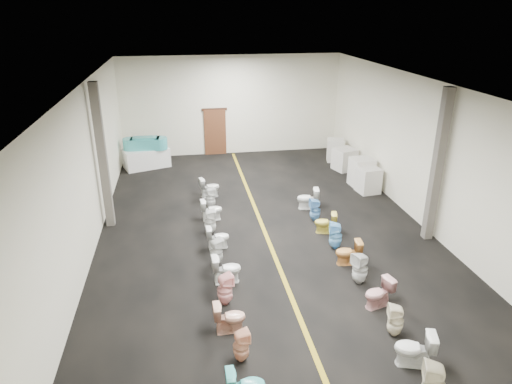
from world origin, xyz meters
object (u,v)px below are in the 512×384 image
toilet_left_10 (209,187)px  toilet_right_3 (379,293)px  toilet_left_6 (218,237)px  toilet_right_9 (308,198)px  display_table (147,158)px  toilet_left_4 (226,269)px  toilet_left_1 (241,346)px  toilet_left_9 (211,198)px  appliance_crate_b (361,172)px  toilet_right_1 (414,349)px  toilet_right_8 (315,210)px  toilet_right_0 (434,384)px  toilet_left_2 (229,317)px  toilet_left_8 (211,210)px  toilet_right_6 (336,236)px  appliance_crate_a (368,180)px  toilet_right_5 (348,253)px  toilet_left_5 (216,252)px  toilet_right_7 (325,223)px  toilet_right_4 (360,268)px  appliance_crate_c (345,159)px  toilet_right_2 (396,320)px  toilet_left_7 (210,221)px  appliance_crate_d (335,150)px  toilet_left_3 (225,290)px  bathtub (145,143)px

toilet_left_10 → toilet_right_3: 7.99m
toilet_left_6 → toilet_right_9: size_ratio=0.90×
display_table → toilet_left_4: bearing=-75.5°
toilet_left_1 → toilet_left_9: bearing=-9.5°
appliance_crate_b → toilet_left_4: (-5.85, -5.80, -0.18)m
toilet_right_1 → toilet_right_8: size_ratio=1.00×
toilet_right_9 → toilet_right_0: bearing=9.4°
toilet_left_2 → toilet_left_8: (0.05, 5.58, 0.00)m
toilet_right_1 → toilet_right_6: toilet_right_6 is taller
toilet_left_2 → toilet_right_8: bearing=-35.0°
appliance_crate_a → toilet_right_6: 4.70m
toilet_left_8 → toilet_right_5: size_ratio=1.00×
toilet_left_5 → toilet_right_7: size_ratio=1.13×
appliance_crate_b → toilet_right_1: 9.64m
toilet_left_1 → toilet_left_4: 2.80m
toilet_right_4 → toilet_right_8: size_ratio=1.11×
appliance_crate_c → toilet_right_3: 9.61m
toilet_right_5 → toilet_right_9: size_ratio=0.95×
toilet_left_2 → toilet_right_2: bearing=-102.6°
appliance_crate_c → toilet_right_5: appliance_crate_c is taller
toilet_right_5 → toilet_right_0: bearing=3.5°
toilet_left_10 → toilet_right_0: size_ratio=0.86×
toilet_right_7 → toilet_left_7: bearing=-85.0°
toilet_left_9 → toilet_right_2: bearing=-160.3°
appliance_crate_d → toilet_left_4: size_ratio=1.34×
toilet_left_7 → toilet_right_2: toilet_left_7 is taller
appliance_crate_b → toilet_right_4: appliance_crate_b is taller
appliance_crate_b → toilet_right_8: size_ratio=1.44×
appliance_crate_d → toilet_left_8: size_ratio=1.43×
toilet_right_6 → toilet_left_7: bearing=-99.3°
toilet_left_10 → toilet_right_7: (3.29, -3.46, -0.03)m
toilet_left_3 → toilet_right_4: size_ratio=0.94×
toilet_left_10 → toilet_right_5: toilet_left_10 is taller
toilet_left_6 → toilet_right_9: toilet_right_9 is taller
toilet_left_7 → toilet_right_0: size_ratio=0.92×
bathtub → toilet_left_7: 7.05m
appliance_crate_c → appliance_crate_d: size_ratio=0.93×
display_table → toilet_right_6: (5.70, -8.20, -0.01)m
bathtub → toilet_right_5: 10.78m
appliance_crate_c → toilet_left_6: appliance_crate_c is taller
appliance_crate_d → toilet_right_1: (-2.61, -12.38, -0.12)m
appliance_crate_d → toilet_left_9: bearing=-144.3°
toilet_left_8 → toilet_right_3: bearing=-151.1°
toilet_left_5 → toilet_right_0: toilet_right_0 is taller
toilet_right_1 → appliance_crate_b: bearing=-178.2°
appliance_crate_c → toilet_right_5: bearing=-109.0°
toilet_right_4 → toilet_left_5: bearing=-133.6°
appliance_crate_a → toilet_right_3: size_ratio=1.35×
toilet_left_10 → toilet_right_3: bearing=-166.0°
appliance_crate_d → toilet_left_3: (-5.99, -9.82, -0.10)m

